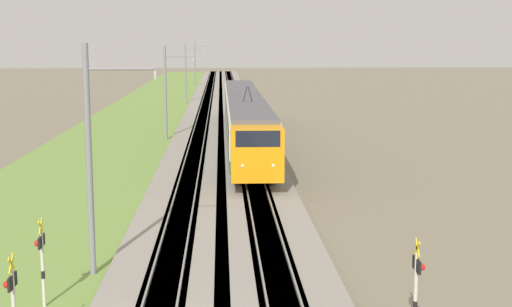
{
  "coord_description": "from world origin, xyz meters",
  "views": [
    {
      "loc": [
        -18.72,
        -1.94,
        8.52
      ],
      "look_at": [
        20.17,
        -3.86,
        2.29
      ],
      "focal_mm": 50.0,
      "sensor_mm": 36.0,
      "label": 1
    }
  ],
  "objects_px": {
    "catenary_mast_far": "(186,72)",
    "catenary_mast_distant": "(195,63)",
    "crossing_signal_aux": "(42,256)",
    "catenary_mast_mid": "(166,92)",
    "crossing_signal_near": "(13,299)",
    "crossing_signal_far": "(417,283)",
    "passenger_train": "(244,115)",
    "catenary_mast_near": "(91,159)"
  },
  "relations": [
    {
      "from": "crossing_signal_near",
      "to": "catenary_mast_near",
      "type": "distance_m",
      "value": 7.58
    },
    {
      "from": "crossing_signal_near",
      "to": "catenary_mast_far",
      "type": "xyz_separation_m",
      "value": [
        77.93,
        -0.85,
        2.35
      ]
    },
    {
      "from": "crossing_signal_near",
      "to": "catenary_mast_distant",
      "type": "bearing_deg",
      "value": -90.43
    },
    {
      "from": "crossing_signal_near",
      "to": "catenary_mast_mid",
      "type": "distance_m",
      "value": 42.58
    },
    {
      "from": "catenary_mast_near",
      "to": "catenary_mast_distant",
      "type": "bearing_deg",
      "value": -0.0
    },
    {
      "from": "passenger_train",
      "to": "catenary_mast_near",
      "type": "relative_size",
      "value": 4.96
    },
    {
      "from": "passenger_train",
      "to": "catenary_mast_near",
      "type": "height_order",
      "value": "catenary_mast_near"
    },
    {
      "from": "passenger_train",
      "to": "catenary_mast_near",
      "type": "xyz_separation_m",
      "value": [
        -32.92,
        6.54,
        1.9
      ]
    },
    {
      "from": "catenary_mast_mid",
      "to": "catenary_mast_far",
      "type": "bearing_deg",
      "value": 0.0
    },
    {
      "from": "catenary_mast_far",
      "to": "catenary_mast_distant",
      "type": "relative_size",
      "value": 0.98
    },
    {
      "from": "passenger_train",
      "to": "catenary_mast_mid",
      "type": "relative_size",
      "value": 5.2
    },
    {
      "from": "crossing_signal_aux",
      "to": "catenary_mast_distant",
      "type": "distance_m",
      "value": 109.44
    },
    {
      "from": "catenary_mast_far",
      "to": "catenary_mast_distant",
      "type": "distance_m",
      "value": 35.41
    },
    {
      "from": "catenary_mast_mid",
      "to": "passenger_train",
      "type": "bearing_deg",
      "value": -110.9
    },
    {
      "from": "crossing_signal_aux",
      "to": "catenary_mast_mid",
      "type": "bearing_deg",
      "value": -91.58
    },
    {
      "from": "passenger_train",
      "to": "crossing_signal_far",
      "type": "relative_size",
      "value": 13.33
    },
    {
      "from": "passenger_train",
      "to": "catenary_mast_far",
      "type": "relative_size",
      "value": 5.15
    },
    {
      "from": "passenger_train",
      "to": "catenary_mast_far",
      "type": "xyz_separation_m",
      "value": [
        37.91,
        6.54,
        1.74
      ]
    },
    {
      "from": "crossing_signal_far",
      "to": "catenary_mast_distant",
      "type": "distance_m",
      "value": 113.22
    },
    {
      "from": "crossing_signal_far",
      "to": "crossing_signal_near",
      "type": "bearing_deg",
      "value": -176.89
    },
    {
      "from": "crossing_signal_aux",
      "to": "crossing_signal_near",
      "type": "bearing_deg",
      "value": 93.21
    },
    {
      "from": "catenary_mast_far",
      "to": "catenary_mast_distant",
      "type": "xyz_separation_m",
      "value": [
        35.41,
        0.0,
        0.1
      ]
    },
    {
      "from": "passenger_train",
      "to": "crossing_signal_aux",
      "type": "relative_size",
      "value": 13.98
    },
    {
      "from": "crossing_signal_aux",
      "to": "catenary_mast_distant",
      "type": "xyz_separation_m",
      "value": [
        109.4,
        -1.06,
        2.49
      ]
    },
    {
      "from": "crossing_signal_far",
      "to": "crossing_signal_aux",
      "type": "relative_size",
      "value": 1.05
    },
    {
      "from": "crossing_signal_aux",
      "to": "catenary_mast_near",
      "type": "xyz_separation_m",
      "value": [
        3.16,
        -1.06,
        2.54
      ]
    },
    {
      "from": "catenary_mast_near",
      "to": "catenary_mast_far",
      "type": "bearing_deg",
      "value": -0.0
    },
    {
      "from": "crossing_signal_near",
      "to": "catenary_mast_far",
      "type": "distance_m",
      "value": 77.97
    },
    {
      "from": "crossing_signal_aux",
      "to": "catenary_mast_mid",
      "type": "height_order",
      "value": "catenary_mast_mid"
    },
    {
      "from": "passenger_train",
      "to": "catenary_mast_far",
      "type": "bearing_deg",
      "value": -170.22
    },
    {
      "from": "passenger_train",
      "to": "crossing_signal_near",
      "type": "xyz_separation_m",
      "value": [
        -40.02,
        7.38,
        -0.61
      ]
    },
    {
      "from": "catenary_mast_near",
      "to": "catenary_mast_mid",
      "type": "height_order",
      "value": "catenary_mast_near"
    },
    {
      "from": "crossing_signal_near",
      "to": "crossing_signal_far",
      "type": "xyz_separation_m",
      "value": [
        0.59,
        -10.81,
        0.06
      ]
    },
    {
      "from": "passenger_train",
      "to": "catenary_mast_distant",
      "type": "distance_m",
      "value": 73.64
    },
    {
      "from": "crossing_signal_far",
      "to": "catenary_mast_distant",
      "type": "relative_size",
      "value": 0.38
    },
    {
      "from": "crossing_signal_near",
      "to": "catenary_mast_distant",
      "type": "height_order",
      "value": "catenary_mast_distant"
    },
    {
      "from": "catenary_mast_near",
      "to": "crossing_signal_near",
      "type": "bearing_deg",
      "value": 173.23
    },
    {
      "from": "crossing_signal_far",
      "to": "catenary_mast_mid",
      "type": "distance_m",
      "value": 43.15
    },
    {
      "from": "passenger_train",
      "to": "crossing_signal_near",
      "type": "height_order",
      "value": "passenger_train"
    },
    {
      "from": "crossing_signal_near",
      "to": "catenary_mast_mid",
      "type": "xyz_separation_m",
      "value": [
        42.51,
        -0.85,
        2.31
      ]
    },
    {
      "from": "crossing_signal_far",
      "to": "catenary_mast_far",
      "type": "distance_m",
      "value": 78.01
    },
    {
      "from": "catenary_mast_mid",
      "to": "crossing_signal_far",
      "type": "bearing_deg",
      "value": -166.63
    }
  ]
}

